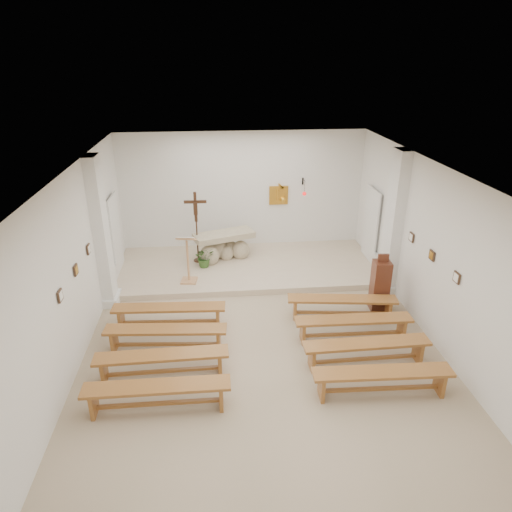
{
  "coord_description": "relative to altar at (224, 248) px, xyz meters",
  "views": [
    {
      "loc": [
        -0.86,
        -7.78,
        5.41
      ],
      "look_at": [
        0.06,
        1.6,
        1.24
      ],
      "focal_mm": 32.0,
      "sensor_mm": 36.0,
      "label": 1
    }
  ],
  "objects": [
    {
      "name": "pilaster_right",
      "position": [
        3.99,
        -1.95,
        1.27
      ],
      "size": [
        0.26,
        0.55,
        3.5
      ],
      "primitive_type": "cube",
      "color": "white",
      "rests_on": "ground"
    },
    {
      "name": "bench_right_second",
      "position": [
        2.51,
        -4.01,
        -0.1
      ],
      "size": [
        2.41,
        0.44,
        0.51
      ],
      "rotation": [
        0.0,
        0.0,
        -0.03
      ],
      "color": "#A3632F",
      "rests_on": "ground"
    },
    {
      "name": "altar",
      "position": [
        0.0,
        0.0,
        0.0
      ],
      "size": [
        1.76,
        1.14,
        0.85
      ],
      "rotation": [
        0.0,
        0.0,
        0.33
      ],
      "color": "#BBB08F",
      "rests_on": "sanctuary_platform"
    },
    {
      "name": "station_frame_left_rear",
      "position": [
        -2.85,
        -2.75,
        1.24
      ],
      "size": [
        0.03,
        0.2,
        0.2
      ],
      "primitive_type": "cube",
      "color": "#3D291A",
      "rests_on": "wall_left"
    },
    {
      "name": "station_frame_left_mid",
      "position": [
        -2.85,
        -3.75,
        1.24
      ],
      "size": [
        0.03,
        0.2,
        0.2
      ],
      "primitive_type": "cube",
      "color": "#3D291A",
      "rests_on": "wall_left"
    },
    {
      "name": "wall_back",
      "position": [
        0.62,
        1.04,
        1.27
      ],
      "size": [
        7.0,
        0.02,
        3.5
      ],
      "primitive_type": "cube",
      "color": "white",
      "rests_on": "ground"
    },
    {
      "name": "radiator_right",
      "position": [
        4.05,
        -1.25,
        -0.21
      ],
      "size": [
        0.1,
        0.85,
        0.52
      ],
      "primitive_type": "cube",
      "color": "silver",
      "rests_on": "ground"
    },
    {
      "name": "lectern",
      "position": [
        -0.92,
        -1.34,
        0.31
      ],
      "size": [
        0.5,
        0.44,
        1.28
      ],
      "rotation": [
        0.0,
        0.0,
        -0.13
      ],
      "color": "tan",
      "rests_on": "sanctuary_platform"
    },
    {
      "name": "bench_left_third",
      "position": [
        -1.27,
        -4.86,
        -0.1
      ],
      "size": [
        2.4,
        0.42,
        0.51
      ],
      "rotation": [
        0.0,
        0.0,
        0.02
      ],
      "color": "#A3632F",
      "rests_on": "ground"
    },
    {
      "name": "station_frame_right_rear",
      "position": [
        4.09,
        -2.75,
        1.24
      ],
      "size": [
        0.03,
        0.2,
        0.2
      ],
      "primitive_type": "cube",
      "color": "#3D291A",
      "rests_on": "wall_right"
    },
    {
      "name": "bench_left_second",
      "position": [
        -1.27,
        -4.01,
        -0.1
      ],
      "size": [
        2.42,
        0.58,
        0.51
      ],
      "rotation": [
        0.0,
        0.0,
        -0.08
      ],
      "color": "#A3632F",
      "rests_on": "ground"
    },
    {
      "name": "pilaster_left",
      "position": [
        -2.75,
        -1.95,
        1.27
      ],
      "size": [
        0.26,
        0.55,
        3.5
      ],
      "primitive_type": "cube",
      "color": "white",
      "rests_on": "ground"
    },
    {
      "name": "sanctuary_lamp",
      "position": [
        2.37,
        0.76,
        1.33
      ],
      "size": [
        0.11,
        0.36,
        0.44
      ],
      "color": "black",
      "rests_on": "wall_back"
    },
    {
      "name": "donation_pedestal",
      "position": [
        3.46,
        -2.86,
        0.14
      ],
      "size": [
        0.39,
        0.39,
        1.39
      ],
      "rotation": [
        0.0,
        0.0,
        -0.05
      ],
      "color": "#562718",
      "rests_on": "ground"
    },
    {
      "name": "gold_wall_relief",
      "position": [
        1.67,
        1.01,
        1.17
      ],
      "size": [
        0.55,
        0.04,
        0.55
      ],
      "primitive_type": "cube",
      "color": "gold",
      "rests_on": "wall_back"
    },
    {
      "name": "bench_right_front",
      "position": [
        2.51,
        -3.17,
        -0.1
      ],
      "size": [
        2.43,
        0.68,
        0.51
      ],
      "rotation": [
        0.0,
        0.0,
        -0.13
      ],
      "color": "#A3632F",
      "rests_on": "ground"
    },
    {
      "name": "ground",
      "position": [
        0.62,
        -3.95,
        -0.48
      ],
      "size": [
        7.0,
        10.0,
        0.0
      ],
      "primitive_type": "cube",
      "color": "tan",
      "rests_on": "ground"
    },
    {
      "name": "wall_right",
      "position": [
        4.11,
        -3.95,
        1.27
      ],
      "size": [
        0.02,
        10.0,
        3.5
      ],
      "primitive_type": "cube",
      "color": "white",
      "rests_on": "ground"
    },
    {
      "name": "potted_plant",
      "position": [
        -0.53,
        -0.47,
        -0.04
      ],
      "size": [
        0.57,
        0.52,
        0.56
      ],
      "primitive_type": "imported",
      "rotation": [
        0.0,
        0.0,
        0.16
      ],
      "color": "#335B24",
      "rests_on": "sanctuary_platform"
    },
    {
      "name": "station_frame_left_front",
      "position": [
        -2.85,
        -4.75,
        1.24
      ],
      "size": [
        0.03,
        0.2,
        0.2
      ],
      "primitive_type": "cube",
      "color": "#3D291A",
      "rests_on": "wall_left"
    },
    {
      "name": "station_frame_right_front",
      "position": [
        4.09,
        -4.75,
        1.24
      ],
      "size": [
        0.03,
        0.2,
        0.2
      ],
      "primitive_type": "cube",
      "color": "#3D291A",
      "rests_on": "wall_right"
    },
    {
      "name": "bench_left_front",
      "position": [
        -1.27,
        -3.17,
        -0.1
      ],
      "size": [
        2.41,
        0.52,
        0.51
      ],
      "rotation": [
        0.0,
        0.0,
        -0.06
      ],
      "color": "#A3632F",
      "rests_on": "ground"
    },
    {
      "name": "bench_right_third",
      "position": [
        2.51,
        -4.86,
        -0.1
      ],
      "size": [
        2.4,
        0.42,
        0.51
      ],
      "rotation": [
        0.0,
        0.0,
        0.02
      ],
      "color": "#A3632F",
      "rests_on": "ground"
    },
    {
      "name": "wall_left",
      "position": [
        -2.87,
        -3.95,
        1.27
      ],
      "size": [
        0.02,
        10.0,
        3.5
      ],
      "primitive_type": "cube",
      "color": "white",
      "rests_on": "ground"
    },
    {
      "name": "radiator_left",
      "position": [
        -2.81,
        -1.25,
        -0.21
      ],
      "size": [
        0.1,
        0.85,
        0.52
      ],
      "primitive_type": "cube",
      "color": "silver",
      "rests_on": "ground"
    },
    {
      "name": "crucifix_stand",
      "position": [
        -0.71,
        -0.08,
        0.81
      ],
      "size": [
        0.6,
        0.26,
        1.97
      ],
      "rotation": [
        0.0,
        0.0,
        -0.02
      ],
      "color": "#3A2112",
      "rests_on": "sanctuary_platform"
    },
    {
      "name": "bench_left_fourth",
      "position": [
        -1.27,
        -5.71,
        -0.1
      ],
      "size": [
        2.4,
        0.4,
        0.51
      ],
      "rotation": [
        0.0,
        0.0,
        -0.01
      ],
      "color": "#A3632F",
      "rests_on": "ground"
    },
    {
      "name": "sanctuary_platform",
      "position": [
        0.62,
        -0.45,
        -0.4
      ],
      "size": [
        6.98,
        3.0,
        0.15
      ],
      "primitive_type": "cube",
      "color": "beige",
      "rests_on": "ground"
    },
    {
      "name": "station_frame_right_mid",
      "position": [
        4.09,
        -3.75,
        1.24
      ],
      "size": [
        0.03,
        0.2,
        0.2
      ],
      "primitive_type": "cube",
      "color": "#3D291A",
      "rests_on": "wall_right"
    },
    {
      "name": "ceiling",
      "position": [
        0.62,
        -3.95,
        3.01
      ],
      "size": [
        7.0,
        10.0,
        0.02
      ],
      "primitive_type": "cube",
      "color": "silver",
      "rests_on": "wall_back"
    },
    {
      "name": "bench_right_fourth",
      "position": [
        2.51,
        -5.71,
        -0.1
      ],
      "size": [
        2.41,
        0.47,
        0.51
      ],
      "rotation": [
        0.0,
        0.0,
        -0.04
      ],
      "color": "#A3632F",
      "rests_on": "ground"
    }
  ]
}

